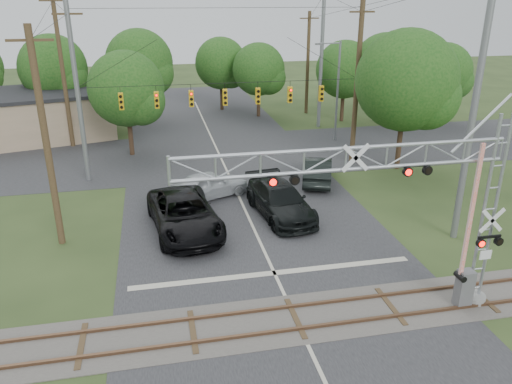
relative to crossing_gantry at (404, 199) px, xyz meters
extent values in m
plane|color=#2B3D1C|center=(-3.84, -1.64, -4.92)|extent=(160.00, 160.00, 0.00)
cube|color=#262628|center=(-3.84, 8.36, -4.91)|extent=(14.00, 90.00, 0.02)
cube|color=#262628|center=(-3.84, 22.36, -4.90)|extent=(90.00, 12.00, 0.02)
cube|color=#45413C|center=(-3.84, 0.36, -4.90)|extent=(90.00, 3.20, 0.05)
cube|color=brown|center=(-3.84, -0.36, -4.83)|extent=(90.00, 0.12, 0.14)
cube|color=brown|center=(-3.84, 1.08, -4.83)|extent=(90.00, 0.12, 0.14)
cylinder|color=gray|center=(3.65, 0.06, -4.75)|extent=(0.98, 0.98, 0.33)
cube|color=silver|center=(3.60, -0.26, -2.57)|extent=(0.49, 0.03, 0.38)
cube|color=slate|center=(3.00, -0.15, -4.10)|extent=(0.60, 0.49, 1.64)
cube|color=red|center=(2.73, -0.15, -0.76)|extent=(0.15, 0.10, 5.46)
cylinder|color=slate|center=(-13.34, 18.36, 0.83)|extent=(0.32, 0.32, 11.50)
cylinder|color=#41321E|center=(5.66, 18.36, 0.83)|extent=(0.36, 0.36, 11.50)
cylinder|color=black|center=(-3.84, 18.36, 1.32)|extent=(19.00, 0.03, 0.03)
cube|color=gold|center=(-10.70, 18.36, 0.37)|extent=(0.30, 0.30, 1.10)
cube|color=gold|center=(-8.41, 18.36, 0.37)|extent=(0.30, 0.30, 1.10)
cube|color=gold|center=(-6.13, 18.36, 0.37)|extent=(0.30, 0.30, 1.10)
cube|color=gold|center=(-3.84, 18.36, 0.37)|extent=(0.30, 0.30, 1.10)
cube|color=gold|center=(-1.56, 18.36, 0.37)|extent=(0.30, 0.30, 1.10)
cube|color=gold|center=(0.73, 18.36, 0.37)|extent=(0.30, 0.30, 1.10)
cube|color=gold|center=(3.02, 18.36, 0.37)|extent=(0.30, 0.30, 1.10)
imported|color=black|center=(-7.48, 9.11, -3.94)|extent=(4.07, 7.35, 1.95)
imported|color=black|center=(-2.01, 10.05, -4.01)|extent=(3.37, 6.56, 1.82)
imported|color=#BABEC2|center=(-5.59, 13.64, -4.08)|extent=(5.25, 3.66, 1.66)
imported|color=black|center=(1.83, 14.87, -4.07)|extent=(3.42, 5.43, 1.69)
cube|color=gray|center=(-21.08, 30.28, -3.05)|extent=(18.37, 12.27, 3.74)
cube|color=black|center=(-21.08, 30.28, -1.04)|extent=(18.86, 12.75, 0.28)
cylinder|color=slate|center=(6.59, 24.53, -0.76)|extent=(0.18, 0.18, 8.31)
cylinder|color=slate|center=(5.67, 24.53, 3.21)|extent=(1.85, 0.11, 0.11)
cube|color=slate|center=(4.75, 24.53, 3.16)|extent=(0.55, 0.23, 0.14)
cylinder|color=#41321E|center=(-15.47, 27.14, 1.12)|extent=(0.34, 0.34, 12.06)
cube|color=#41321E|center=(-15.47, 27.14, 6.45)|extent=(2.00, 0.12, 0.12)
cylinder|color=slate|center=(6.66, 29.26, 1.34)|extent=(0.34, 0.34, 12.52)
cylinder|color=#41321E|center=(-13.74, 9.01, 0.40)|extent=(0.34, 0.34, 10.64)
cube|color=#41321E|center=(-13.74, 9.01, 5.02)|extent=(2.00, 0.12, 0.12)
cylinder|color=slate|center=(6.21, 5.56, 1.73)|extent=(0.34, 0.34, 13.30)
cylinder|color=#41321E|center=(7.26, 35.21, 0.22)|extent=(0.34, 0.34, 10.28)
cube|color=#41321E|center=(7.26, 35.21, 4.66)|extent=(2.00, 0.12, 0.12)
cylinder|color=#362518|center=(-17.35, 33.89, -2.95)|extent=(0.36, 0.36, 3.94)
sphere|color=#154614|center=(-17.35, 33.89, 0.63)|extent=(6.09, 6.09, 6.09)
cylinder|color=#362518|center=(-10.57, 23.68, -3.07)|extent=(0.36, 0.36, 3.68)
sphere|color=#154614|center=(-10.57, 23.68, 0.28)|extent=(5.69, 5.69, 5.69)
cylinder|color=#362518|center=(-9.67, 34.44, -2.87)|extent=(0.36, 0.36, 4.09)
sphere|color=#154614|center=(-9.67, 34.44, 0.85)|extent=(6.32, 6.32, 6.32)
cylinder|color=#362518|center=(-1.29, 38.66, -3.15)|extent=(0.36, 0.36, 3.54)
sphere|color=#154614|center=(-1.29, 38.66, 0.07)|extent=(5.47, 5.47, 5.47)
cylinder|color=#362518|center=(1.97, 34.73, -3.21)|extent=(0.36, 0.36, 3.40)
sphere|color=#154614|center=(1.97, 34.73, -0.12)|extent=(5.26, 5.26, 5.26)
cylinder|color=#362518|center=(8.37, 16.37, -2.67)|extent=(0.36, 0.36, 4.49)
sphere|color=#154614|center=(8.37, 16.37, 1.42)|extent=(6.95, 6.95, 6.95)
cylinder|color=#362518|center=(9.69, 31.06, -3.12)|extent=(0.36, 0.36, 3.59)
sphere|color=#154614|center=(9.69, 31.06, 0.14)|extent=(5.55, 5.55, 5.55)
cylinder|color=#362518|center=(12.90, 29.08, -2.94)|extent=(0.36, 0.36, 3.94)
sphere|color=#154614|center=(12.90, 29.08, 0.64)|extent=(6.09, 6.09, 6.09)
cylinder|color=#362518|center=(18.60, 28.47, -3.16)|extent=(0.36, 0.36, 3.52)
sphere|color=#154614|center=(18.60, 28.47, 0.04)|extent=(5.43, 5.43, 5.43)
camera|label=1|loc=(-8.66, -15.23, 6.89)|focal=35.00mm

